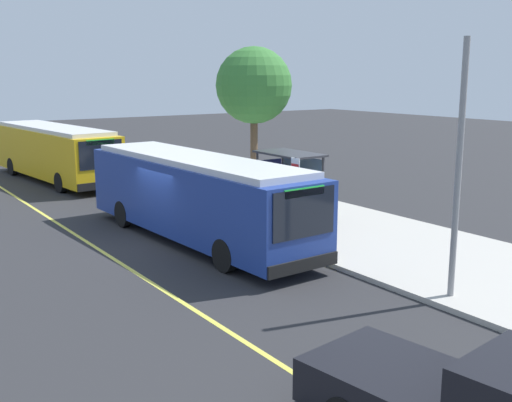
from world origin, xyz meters
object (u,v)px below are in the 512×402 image
Objects in this scene: transit_bus_main at (196,195)px; waiting_bench at (294,202)px; transit_bus_second at (54,151)px; route_sign_post at (295,187)px.

transit_bus_main is 7.11× the size of waiting_bench.
transit_bus_second and route_sign_post have the same top height.
route_sign_post is at bearing 51.40° from transit_bus_main.
transit_bus_main is at bearing 0.96° from transit_bus_second.
waiting_bench is (-0.93, 4.96, -0.98)m from transit_bus_main.
transit_bus_main is 5.14m from waiting_bench.
route_sign_post is at bearing -37.16° from waiting_bench.
waiting_bench is 0.57× the size of route_sign_post.
transit_bus_main and transit_bus_second have the same top height.
transit_bus_main is 3.41m from route_sign_post.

